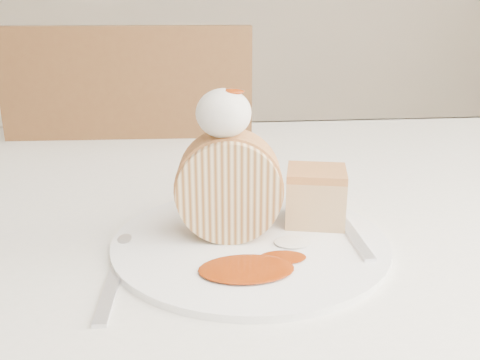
{
  "coord_description": "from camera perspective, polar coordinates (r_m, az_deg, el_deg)",
  "views": [
    {
      "loc": [
        -0.08,
        -0.44,
        1.0
      ],
      "look_at": [
        -0.03,
        0.08,
        0.82
      ],
      "focal_mm": 40.0,
      "sensor_mm": 36.0,
      "label": 1
    }
  ],
  "objects": [
    {
      "name": "cake_chunk",
      "position": [
        0.6,
        8.05,
        -2.06
      ],
      "size": [
        0.08,
        0.07,
        0.05
      ],
      "primitive_type": "cube",
      "rotation": [
        0.0,
        0.0,
        -0.21
      ],
      "color": "#B37243",
      "rests_on": "plate"
    },
    {
      "name": "plate",
      "position": [
        0.57,
        1.11,
        -6.6
      ],
      "size": [
        0.34,
        0.34,
        0.01
      ],
      "primitive_type": "cylinder",
      "rotation": [
        0.0,
        0.0,
        -0.21
      ],
      "color": "white",
      "rests_on": "table"
    },
    {
      "name": "caramel_pool",
      "position": [
        0.5,
        0.68,
        -9.45
      ],
      "size": [
        0.1,
        0.08,
        0.0
      ],
      "primitive_type": null,
      "rotation": [
        0.0,
        0.0,
        -0.21
      ],
      "color": "maroon",
      "rests_on": "plate"
    },
    {
      "name": "roulade_slice",
      "position": [
        0.56,
        -1.17,
        -0.69
      ],
      "size": [
        0.11,
        0.07,
        0.11
      ],
      "primitive_type": "cylinder",
      "rotation": [
        1.57,
        0.0,
        -0.08
      ],
      "color": "beige",
      "rests_on": "plate"
    },
    {
      "name": "table",
      "position": [
        0.73,
        1.69,
        -8.67
      ],
      "size": [
        1.4,
        0.9,
        0.75
      ],
      "color": "beige",
      "rests_on": "ground"
    },
    {
      "name": "fork",
      "position": [
        0.58,
        11.83,
        -5.63
      ],
      "size": [
        0.02,
        0.17,
        0.0
      ],
      "primitive_type": "cube",
      "rotation": [
        0.0,
        0.0,
        0.01
      ],
      "color": "silver",
      "rests_on": "plate"
    },
    {
      "name": "spoon",
      "position": [
        0.51,
        -13.48,
        -10.79
      ],
      "size": [
        0.03,
        0.16,
        0.0
      ],
      "primitive_type": "cube",
      "rotation": [
        0.0,
        0.0,
        -0.03
      ],
      "color": "silver",
      "rests_on": "table"
    },
    {
      "name": "caramel_drizzle",
      "position": [
        0.53,
        -1.03,
        10.07
      ],
      "size": [
        0.03,
        0.02,
        0.01
      ],
      "primitive_type": "ellipsoid",
      "color": "maroon",
      "rests_on": "whipped_cream"
    },
    {
      "name": "whipped_cream",
      "position": [
        0.53,
        -1.76,
        7.13
      ],
      "size": [
        0.06,
        0.06,
        0.05
      ],
      "primitive_type": "ellipsoid",
      "color": "silver",
      "rests_on": "roulade_slice"
    },
    {
      "name": "chair_far",
      "position": [
        1.19,
        -10.16,
        -3.76
      ],
      "size": [
        0.46,
        0.46,
        0.95
      ],
      "rotation": [
        0.0,
        0.0,
        3.11
      ],
      "color": "brown",
      "rests_on": "ground"
    }
  ]
}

